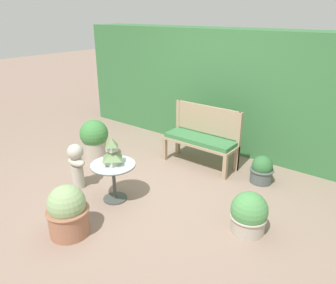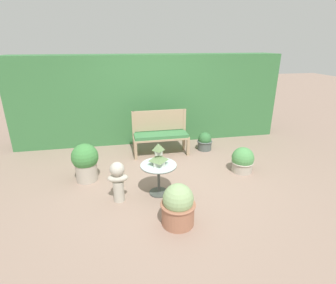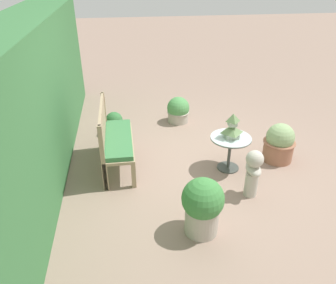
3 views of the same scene
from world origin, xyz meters
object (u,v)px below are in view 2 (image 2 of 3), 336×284
object	(u,v)px
garden_bench	(161,137)
pagoda_birdhouse	(158,156)
patio_table	(159,171)
potted_plant_patio_mid	(243,161)
garden_bust	(118,179)
potted_plant_table_far	(85,161)
potted_plant_bench_right	(205,142)
potted_plant_hedge_corner	(178,206)

from	to	relation	value
garden_bench	pagoda_birdhouse	xyz separation A→B (m)	(-0.31, -1.58, 0.27)
patio_table	potted_plant_patio_mid	distance (m)	1.77
potted_plant_patio_mid	patio_table	bearing A→B (deg)	-164.80
patio_table	garden_bust	size ratio (longest dim) A/B	0.88
garden_bust	potted_plant_table_far	distance (m)	0.96
pagoda_birdhouse	potted_plant_bench_right	distance (m)	2.18
potted_plant_patio_mid	potted_plant_bench_right	bearing A→B (deg)	106.53
pagoda_birdhouse	potted_plant_hedge_corner	size ratio (longest dim) A/B	0.61
garden_bust	potted_plant_table_far	bearing A→B (deg)	127.71
pagoda_birdhouse	potted_plant_table_far	distance (m)	1.42
potted_plant_table_far	potted_plant_patio_mid	size ratio (longest dim) A/B	1.41
garden_bust	potted_plant_bench_right	distance (m)	2.66
potted_plant_patio_mid	garden_bench	bearing A→B (deg)	141.05
patio_table	garden_bust	distance (m)	0.66
garden_bench	potted_plant_table_far	distance (m)	1.75
garden_bench	potted_plant_bench_right	distance (m)	1.06
garden_bench	garden_bust	bearing A→B (deg)	-119.63
pagoda_birdhouse	potted_plant_table_far	bearing A→B (deg)	150.10
garden_bench	potted_plant_bench_right	xyz separation A→B (m)	(1.04, 0.07, -0.21)
pagoda_birdhouse	garden_bust	world-z (taller)	pagoda_birdhouse
potted_plant_table_far	potted_plant_bench_right	size ratio (longest dim) A/B	1.67
pagoda_birdhouse	garden_bust	xyz separation A→B (m)	(-0.65, -0.10, -0.29)
garden_bust	patio_table	bearing A→B (deg)	10.98
potted_plant_hedge_corner	patio_table	bearing A→B (deg)	99.05
garden_bench	pagoda_birdhouse	world-z (taller)	pagoda_birdhouse
potted_plant_hedge_corner	potted_plant_patio_mid	bearing A→B (deg)	39.24
potted_plant_patio_mid	garden_bust	bearing A→B (deg)	-166.64
patio_table	pagoda_birdhouse	bearing A→B (deg)	-135.00
garden_bench	patio_table	bearing A→B (deg)	-100.97
garden_bench	potted_plant_table_far	bearing A→B (deg)	-149.35
garden_bench	pagoda_birdhouse	distance (m)	1.64
patio_table	potted_plant_hedge_corner	bearing A→B (deg)	-80.95
patio_table	garden_bust	world-z (taller)	garden_bust
pagoda_birdhouse	potted_plant_bench_right	xyz separation A→B (m)	(1.34, 1.65, -0.48)
garden_bust	potted_plant_patio_mid	world-z (taller)	garden_bust
garden_bench	patio_table	xyz separation A→B (m)	(-0.31, -1.58, 0.00)
potted_plant_hedge_corner	pagoda_birdhouse	bearing A→B (deg)	99.05
potted_plant_table_far	potted_plant_bench_right	bearing A→B (deg)	20.73
potted_plant_hedge_corner	potted_plant_table_far	bearing A→B (deg)	131.43
pagoda_birdhouse	potted_plant_table_far	xyz separation A→B (m)	(-1.20, 0.69, -0.31)
garden_bench	garden_bust	world-z (taller)	garden_bust
patio_table	potted_plant_table_far	bearing A→B (deg)	150.10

